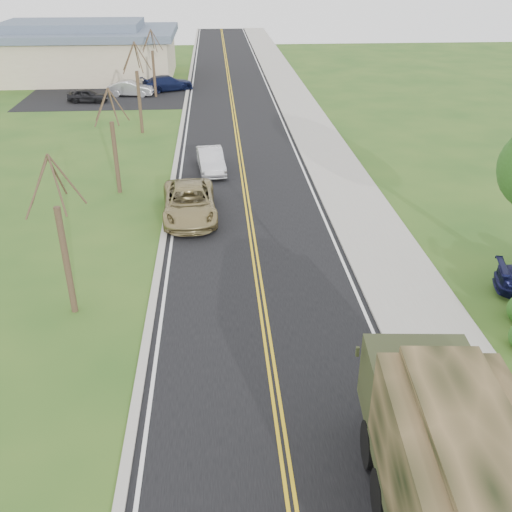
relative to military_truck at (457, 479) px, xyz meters
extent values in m
cube|color=black|center=(-3.18, 40.38, -2.25)|extent=(8.00, 120.00, 0.01)
cube|color=#9E998E|center=(0.97, 40.38, -2.19)|extent=(0.30, 120.00, 0.12)
cube|color=#9E998E|center=(2.72, 40.38, -2.20)|extent=(3.20, 120.00, 0.10)
cube|color=#9E998E|center=(-7.33, 40.38, -2.20)|extent=(0.30, 120.00, 0.10)
cylinder|color=#38281C|center=(-10.18, 10.38, -0.15)|extent=(0.24, 0.24, 4.20)
cylinder|color=#38281C|center=(-9.70, 10.50, 2.87)|extent=(1.01, 0.33, 1.90)
cylinder|color=#38281C|center=(-10.15, 10.99, 2.80)|extent=(0.13, 1.29, 1.74)
cylinder|color=#38281C|center=(-10.64, 10.55, 2.87)|extent=(0.98, 0.43, 1.90)
cylinder|color=#38281C|center=(-10.57, 9.90, 2.80)|extent=(0.79, 1.05, 1.77)
cylinder|color=#38281C|center=(-9.91, 9.96, 2.87)|extent=(0.58, 0.90, 1.90)
cylinder|color=#38281C|center=(-10.18, 22.38, -0.27)|extent=(0.24, 0.24, 3.96)
cylinder|color=#38281C|center=(-9.73, 22.50, 2.58)|extent=(0.96, 0.32, 1.79)
cylinder|color=#38281C|center=(-10.15, 22.96, 2.51)|extent=(0.12, 1.22, 1.65)
cylinder|color=#38281C|center=(-10.61, 22.54, 2.58)|extent=(0.93, 0.41, 1.79)
cylinder|color=#38281C|center=(-10.55, 21.92, 2.51)|extent=(0.75, 0.99, 1.67)
cylinder|color=#38281C|center=(-9.93, 21.99, 2.58)|extent=(0.55, 0.85, 1.80)
cylinder|color=#38281C|center=(-10.18, 34.38, -0.03)|extent=(0.24, 0.24, 4.44)
cylinder|color=#38281C|center=(-9.68, 34.51, 3.17)|extent=(1.07, 0.35, 2.00)
cylinder|color=#38281C|center=(-10.15, 35.03, 3.08)|extent=(0.13, 1.36, 1.84)
cylinder|color=#38281C|center=(-10.67, 34.56, 3.17)|extent=(1.03, 0.46, 2.00)
cylinder|color=#38281C|center=(-10.59, 33.87, 3.08)|extent=(0.83, 1.10, 1.87)
cylinder|color=#38281C|center=(-9.90, 33.94, 3.17)|extent=(0.61, 0.95, 2.01)
cylinder|color=#38281C|center=(-10.18, 46.38, -0.21)|extent=(0.24, 0.24, 4.08)
cylinder|color=#38281C|center=(-9.72, 46.50, 2.73)|extent=(0.99, 0.33, 1.84)
cylinder|color=#38281C|center=(-10.15, 46.97, 2.65)|extent=(0.13, 1.25, 1.69)
cylinder|color=#38281C|center=(-10.63, 46.55, 2.73)|extent=(0.95, 0.42, 1.85)
cylinder|color=#38281C|center=(-10.56, 45.91, 2.65)|extent=(0.77, 1.02, 1.72)
cylinder|color=#38281C|center=(-9.92, 45.97, 2.73)|extent=(0.57, 0.88, 1.85)
cube|color=tan|center=(-19.18, 56.38, -0.15)|extent=(20.00, 12.00, 4.20)
cube|color=#475466|center=(-19.18, 56.38, 2.25)|extent=(21.00, 13.00, 0.70)
cube|color=#475466|center=(-19.18, 56.38, 2.95)|extent=(14.00, 8.00, 0.90)
cube|color=black|center=(-13.18, 46.38, -2.24)|extent=(18.00, 10.00, 0.02)
cylinder|color=black|center=(-1.10, 1.00, -1.64)|extent=(0.49, 1.26, 1.23)
cylinder|color=black|center=(1.24, 0.82, -1.64)|extent=(0.49, 1.26, 1.23)
cylinder|color=black|center=(-0.97, 2.56, -1.64)|extent=(0.49, 1.26, 1.23)
cylinder|color=black|center=(1.36, 2.38, -1.64)|extent=(0.49, 1.26, 1.23)
cube|color=#30361D|center=(0.02, 0.24, -1.08)|extent=(3.29, 8.00, 0.39)
cube|color=#30361D|center=(0.24, 3.08, -0.13)|extent=(2.84, 2.33, 1.56)
cube|color=black|center=(0.32, 4.08, 0.09)|extent=(2.46, 0.28, 0.78)
cube|color=black|center=(-0.06, -0.70, 0.37)|extent=(3.25, 6.12, 2.23)
cube|color=black|center=(-0.06, -0.70, 1.54)|extent=(2.25, 6.04, 0.28)
imported|color=#8F8051|center=(-6.16, 18.72, -1.47)|extent=(2.91, 5.76, 1.56)
imported|color=#BAB9BF|center=(-5.09, 25.49, -1.57)|extent=(1.89, 4.31, 1.38)
imported|color=black|center=(-16.03, 44.54, -1.66)|extent=(3.68, 1.89, 1.20)
imported|color=#B9B8BD|center=(-12.50, 46.96, -1.57)|extent=(4.28, 1.92, 1.36)
imported|color=#0E1435|center=(-9.22, 48.99, -1.53)|extent=(5.35, 3.91, 1.44)
camera|label=1|loc=(-4.70, -7.86, 9.53)|focal=40.00mm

